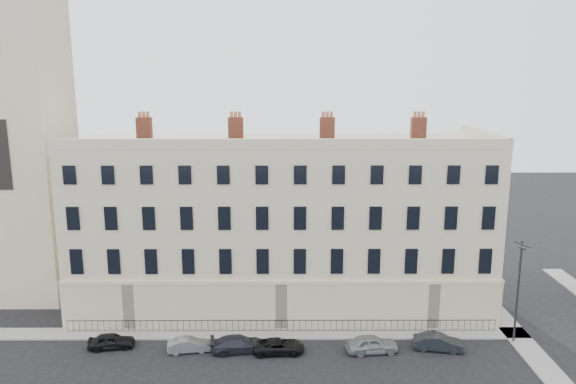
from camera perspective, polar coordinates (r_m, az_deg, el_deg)
name	(u,v)px	position (r m, az deg, el deg)	size (l,w,h in m)	color
ground	(363,366)	(42.94, 7.66, -17.08)	(160.00, 160.00, 0.00)	black
terrace	(282,223)	(50.87, -0.61, -3.13)	(36.22, 12.22, 17.00)	beige
church_tower	(15,97)	(56.67, -26.02, 8.67)	(8.00, 8.13, 44.00)	beige
pavement_terrace	(232,334)	(47.17, -5.70, -14.13)	(48.00, 2.00, 0.12)	gray
pavement_east_return	(501,317)	(53.05, 20.80, -11.82)	(2.00, 24.00, 0.12)	gray
railings	(281,326)	(47.11, -0.68, -13.44)	(35.00, 0.04, 0.96)	black
car_a	(111,341)	(46.67, -17.50, -14.23)	(1.41, 3.50, 1.19)	black
car_b	(189,345)	(44.84, -10.02, -15.05)	(1.14, 3.28, 1.08)	slate
car_c	(239,344)	(44.34, -5.04, -15.12)	(1.72, 4.23, 1.23)	#20222B
car_d	(279,346)	(44.02, -0.93, -15.39)	(1.81, 3.93, 1.09)	black
car_e	(372,344)	(44.50, 8.52, -15.01)	(1.60, 3.96, 1.35)	gray
car_f	(438,342)	(45.85, 15.04, -14.53)	(1.32, 3.78, 1.25)	black
streetlamp	(518,287)	(47.21, 22.35, -8.96)	(0.81, 1.72, 8.35)	#2B2A2F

